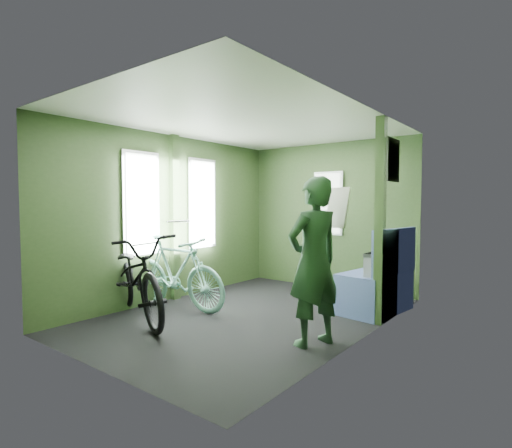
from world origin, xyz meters
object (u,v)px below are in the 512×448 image
Objects in this scene: bench_seat at (377,287)px; bicycle_mint at (176,309)px; bicycle_black at (138,319)px; passenger at (314,261)px; waste_box at (378,286)px.

bicycle_mint is at bearing -137.66° from bench_seat.
bicycle_black is at bearing 175.37° from bicycle_mint.
bicycle_mint is 2.55m from bench_seat.
bicycle_mint is at bearing -71.38° from passenger.
bench_seat is at bearing -161.75° from passenger.
bench_seat is (-0.11, 0.27, -0.08)m from waste_box.
bench_seat reaches higher than bicycle_mint.
bench_seat reaches higher than waste_box.
bicycle_black is at bearing -141.79° from waste_box.
bicycle_black is 1.80× the size of bench_seat.
bicycle_black is 2.84m from waste_box.
passenger is 1.57m from bench_seat.
bicycle_mint is 2.51m from waste_box.
bicycle_black is 1.21× the size of bicycle_mint.
bench_seat reaches higher than bicycle_black.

